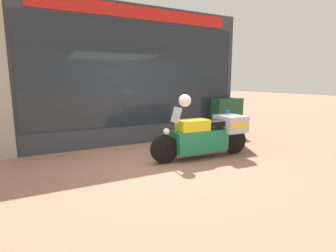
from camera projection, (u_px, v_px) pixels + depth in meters
The scene contains 6 objects.
ground_plane at pixel (159, 162), 5.68m from camera, with size 60.00×60.00×0.00m, color #9E6B56.
shop_building at pixel (113, 76), 6.94m from camera, with size 6.95×0.55×3.71m.
window_display at pixel (138, 127), 7.51m from camera, with size 5.76×0.30×1.85m.
paramedic_motorcycle at pixel (208, 134), 5.98m from camera, with size 2.46×0.72×1.19m.
utility_cabinet at pixel (227, 117), 8.31m from camera, with size 0.95×0.45×1.21m, color #1E4C2D.
white_helmet at pixel (185, 101), 5.59m from camera, with size 0.27×0.27×0.27m, color white.
Camera 1 is at (-2.33, -4.94, 1.73)m, focal length 28.00 mm.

